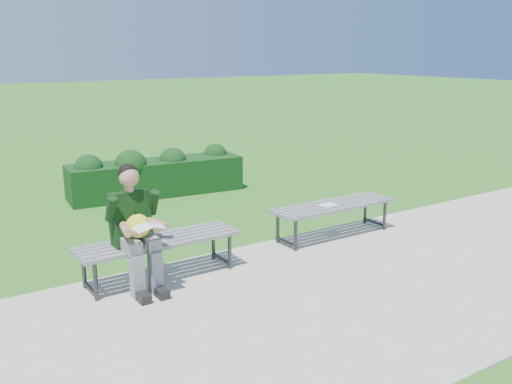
# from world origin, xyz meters

# --- Properties ---
(ground) EXTENTS (80.00, 80.00, 0.00)m
(ground) POSITION_xyz_m (0.00, 0.00, 0.00)
(ground) COLOR #216917
(ground) RESTS_ON ground
(walkway) EXTENTS (30.00, 3.50, 0.02)m
(walkway) POSITION_xyz_m (0.00, -1.75, 0.01)
(walkway) COLOR beige
(walkway) RESTS_ON ground
(hedge) EXTENTS (3.06, 1.06, 0.85)m
(hedge) POSITION_xyz_m (0.28, 3.18, 0.37)
(hedge) COLOR #0E3B0D
(hedge) RESTS_ON ground
(bench_left) EXTENTS (1.80, 0.50, 0.46)m
(bench_left) POSITION_xyz_m (-1.22, -0.38, 0.42)
(bench_left) COLOR slate
(bench_left) RESTS_ON walkway
(bench_right) EXTENTS (1.80, 0.50, 0.46)m
(bench_right) POSITION_xyz_m (1.33, -0.32, 0.42)
(bench_right) COLOR slate
(bench_right) RESTS_ON walkway
(seated_boy) EXTENTS (0.56, 0.76, 1.31)m
(seated_boy) POSITION_xyz_m (-1.52, -0.47, 0.71)
(seated_boy) COLOR gray
(seated_boy) RESTS_ON walkway
(paper_sheet) EXTENTS (0.22, 0.17, 0.01)m
(paper_sheet) POSITION_xyz_m (1.23, -0.32, 0.47)
(paper_sheet) COLOR white
(paper_sheet) RESTS_ON bench_right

